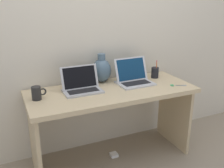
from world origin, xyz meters
The scene contains 10 objects.
ground_plane centered at (0.00, 0.00, 0.00)m, with size 6.00×6.00×0.00m, color gray.
back_wall centered at (0.00, 0.34, 1.20)m, with size 4.40×0.04×2.40m, color beige.
desk centered at (0.00, 0.00, 0.55)m, with size 1.47×0.60×0.70m.
laptop_left centered at (-0.25, 0.08, 0.76)m, with size 0.33×0.22×0.21m.
laptop_right centered at (0.25, 0.08, 0.76)m, with size 0.33×0.26×0.23m.
green_vase centered at (0.00, 0.24, 0.82)m, with size 0.18×0.18×0.27m.
coffee_mug centered at (-0.63, 0.03, 0.76)m, with size 0.12×0.08×0.11m.
pen_cup centered at (0.53, 0.14, 0.76)m, with size 0.07×0.07×0.18m.
scissors centered at (0.57, -0.15, 0.70)m, with size 0.14×0.08×0.01m.
power_brick centered at (0.03, 0.01, 0.01)m, with size 0.07×0.07×0.03m, color white.
Camera 1 is at (-0.87, -1.95, 1.49)m, focal length 41.72 mm.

